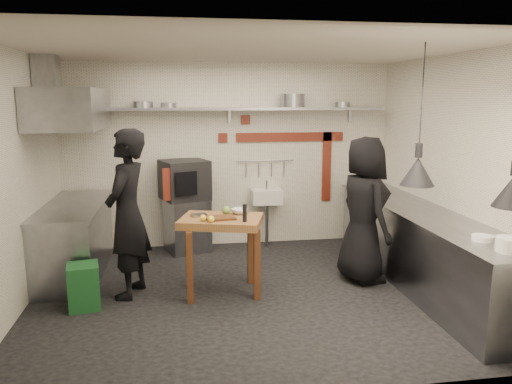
{
  "coord_description": "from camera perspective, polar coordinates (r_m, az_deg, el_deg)",
  "views": [
    {
      "loc": [
        -0.78,
        -5.52,
        2.29
      ],
      "look_at": [
        0.13,
        0.3,
        1.17
      ],
      "focal_mm": 35.0,
      "sensor_mm": 36.0,
      "label": 1
    }
  ],
  "objects": [
    {
      "name": "floor",
      "position": [
        6.03,
        -0.83,
        -11.53
      ],
      "size": [
        5.0,
        5.0,
        0.0
      ],
      "primitive_type": "plane",
      "color": "black",
      "rests_on": "ground"
    },
    {
      "name": "ceiling",
      "position": [
        5.6,
        -0.91,
        16.01
      ],
      "size": [
        5.0,
        5.0,
        0.0
      ],
      "primitive_type": "plane",
      "color": "beige",
      "rests_on": "floor"
    },
    {
      "name": "wall_back",
      "position": [
        7.72,
        -3.05,
        4.15
      ],
      "size": [
        5.0,
        0.04,
        2.8
      ],
      "primitive_type": "cube",
      "color": "white",
      "rests_on": "floor"
    },
    {
      "name": "wall_front",
      "position": [
        3.62,
        3.79,
        -3.46
      ],
      "size": [
        5.0,
        0.04,
        2.8
      ],
      "primitive_type": "cube",
      "color": "white",
      "rests_on": "floor"
    },
    {
      "name": "wall_left",
      "position": [
        5.86,
        -25.88,
        0.95
      ],
      "size": [
        0.04,
        4.2,
        2.8
      ],
      "primitive_type": "cube",
      "color": "white",
      "rests_on": "floor"
    },
    {
      "name": "wall_right",
      "position": [
        6.49,
        21.59,
        2.14
      ],
      "size": [
        0.04,
        4.2,
        2.8
      ],
      "primitive_type": "cube",
      "color": "white",
      "rests_on": "floor"
    },
    {
      "name": "red_band_horiz",
      "position": [
        7.82,
        3.92,
        6.29
      ],
      "size": [
        1.7,
        0.02,
        0.14
      ],
      "primitive_type": "cube",
      "color": "maroon",
      "rests_on": "wall_back"
    },
    {
      "name": "red_band_vert",
      "position": [
        8.03,
        8.07,
        2.88
      ],
      "size": [
        0.14,
        0.02,
        1.1
      ],
      "primitive_type": "cube",
      "color": "maroon",
      "rests_on": "wall_back"
    },
    {
      "name": "red_tile_a",
      "position": [
        7.68,
        -1.2,
        8.25
      ],
      "size": [
        0.14,
        0.02,
        0.14
      ],
      "primitive_type": "cube",
      "color": "maroon",
      "rests_on": "wall_back"
    },
    {
      "name": "red_tile_b",
      "position": [
        7.66,
        -3.81,
        6.2
      ],
      "size": [
        0.14,
        0.02,
        0.14
      ],
      "primitive_type": "cube",
      "color": "maroon",
      "rests_on": "wall_back"
    },
    {
      "name": "back_shelf",
      "position": [
        7.49,
        -2.96,
        9.47
      ],
      "size": [
        4.6,
        0.34,
        0.04
      ],
      "primitive_type": "cube",
      "color": "gray",
      "rests_on": "wall_back"
    },
    {
      "name": "shelf_bracket_left",
      "position": [
        7.68,
        -17.47,
        8.29
      ],
      "size": [
        0.04,
        0.06,
        0.24
      ],
      "primitive_type": "cube",
      "color": "gray",
      "rests_on": "wall_back"
    },
    {
      "name": "shelf_bracket_mid",
      "position": [
        7.64,
        -3.07,
        8.75
      ],
      "size": [
        0.04,
        0.06,
        0.24
      ],
      "primitive_type": "cube",
      "color": "gray",
      "rests_on": "wall_back"
    },
    {
      "name": "shelf_bracket_right",
      "position": [
        8.06,
        10.65,
        8.69
      ],
      "size": [
        0.04,
        0.06,
        0.24
      ],
      "primitive_type": "cube",
      "color": "gray",
      "rests_on": "wall_back"
    },
    {
      "name": "pan_far_left",
      "position": [
        7.46,
        -12.78,
        9.72
      ],
      "size": [
        0.32,
        0.32,
        0.09
      ],
      "primitive_type": "cylinder",
      "rotation": [
        0.0,
        0.0,
        0.13
      ],
      "color": "gray",
      "rests_on": "back_shelf"
    },
    {
      "name": "pan_mid_left",
      "position": [
        7.45,
        -9.96,
        9.75
      ],
      "size": [
        0.3,
        0.3,
        0.07
      ],
      "primitive_type": "cylinder",
      "rotation": [
        0.0,
        0.0,
        -0.42
      ],
      "color": "gray",
      "rests_on": "back_shelf"
    },
    {
      "name": "stock_pot",
      "position": [
        7.64,
        4.23,
        10.39
      ],
      "size": [
        0.44,
        0.44,
        0.2
      ],
      "primitive_type": "cylinder",
      "rotation": [
        0.0,
        0.0,
        0.26
      ],
      "color": "gray",
      "rests_on": "back_shelf"
    },
    {
      "name": "pan_right",
      "position": [
        7.85,
        9.82,
        9.83
      ],
      "size": [
        0.3,
        0.3,
        0.08
      ],
      "primitive_type": "cylinder",
      "rotation": [
        0.0,
        0.0,
        -0.39
      ],
      "color": "gray",
      "rests_on": "back_shelf"
    },
    {
      "name": "oven_stand",
      "position": [
        7.58,
        -7.87,
        -3.75
      ],
      "size": [
        0.73,
        0.7,
        0.8
      ],
      "primitive_type": "cube",
      "rotation": [
        0.0,
        0.0,
        0.35
      ],
      "color": "gray",
      "rests_on": "floor"
    },
    {
      "name": "combi_oven",
      "position": [
        7.43,
        -8.18,
        1.39
      ],
      "size": [
        0.79,
        0.77,
        0.58
      ],
      "primitive_type": "cube",
      "rotation": [
        0.0,
        0.0,
        0.35
      ],
      "color": "black",
      "rests_on": "oven_stand"
    },
    {
      "name": "oven_door",
      "position": [
        7.15,
        -8.5,
        1.0
      ],
      "size": [
        0.53,
        0.22,
        0.46
      ],
      "primitive_type": "cube",
      "rotation": [
        0.0,
        0.0,
        0.35
      ],
      "color": "maroon",
      "rests_on": "combi_oven"
    },
    {
      "name": "oven_glass",
      "position": [
        7.09,
        -7.96,
        0.94
      ],
      "size": [
        0.31,
        0.12,
        0.34
      ],
      "primitive_type": "cube",
      "rotation": [
        0.0,
        0.0,
        0.35
      ],
      "color": "black",
      "rests_on": "oven_door"
    },
    {
      "name": "hand_sink",
      "position": [
        7.71,
        1.2,
        -0.5
      ],
      "size": [
        0.46,
        0.34,
        0.22
      ],
      "primitive_type": "cube",
      "color": "white",
      "rests_on": "wall_back"
    },
    {
      "name": "sink_tap",
      "position": [
        7.68,
        1.21,
        0.81
      ],
      "size": [
        0.03,
        0.03,
        0.14
      ],
      "primitive_type": "cylinder",
      "color": "gray",
      "rests_on": "hand_sink"
    },
    {
      "name": "sink_drain",
      "position": [
        7.77,
        1.24,
        -3.74
      ],
      "size": [
        0.06,
        0.06,
        0.66
      ],
      "primitive_type": "cylinder",
      "color": "gray",
      "rests_on": "floor"
    },
    {
      "name": "utensil_rail",
      "position": [
        7.76,
        1.04,
        3.61
      ],
      "size": [
        0.9,
        0.02,
        0.02
      ],
      "primitive_type": "cylinder",
      "rotation": [
        0.0,
        1.57,
        0.0
      ],
      "color": "gray",
      "rests_on": "wall_back"
    },
    {
      "name": "counter_right",
      "position": [
        6.52,
        18.34,
        -6.18
      ],
      "size": [
        0.7,
        3.8,
        0.9
      ],
      "primitive_type": "cube",
      "color": "gray",
      "rests_on": "floor"
    },
    {
      "name": "counter_right_top",
      "position": [
        6.4,
        18.58,
        -2.19
      ],
      "size": [
        0.76,
        3.9,
        0.03
      ],
      "primitive_type": "cube",
      "color": "gray",
      "rests_on": "counter_right"
    },
    {
      "name": "plate_stack",
      "position": [
        5.01,
        27.02,
        -5.4
      ],
      "size": [
        0.29,
        0.29,
        0.13
      ],
      "primitive_type": "cylinder",
      "rotation": [
        0.0,
        0.0,
        -0.25
      ],
      "color": "white",
      "rests_on": "counter_right_top"
    },
    {
      "name": "small_bowl_right",
      "position": [
        5.3,
        24.47,
        -4.8
      ],
      "size": [
        0.21,
        0.21,
        0.05
      ],
      "primitive_type": "cylinder",
      "rotation": [
        0.0,
        0.0,
        -0.01
      ],
      "color": "white",
      "rests_on": "counter_right_top"
    },
    {
      "name": "counter_left",
      "position": [
        6.96,
        -20.0,
        -5.2
      ],
      "size": [
        0.7,
        1.9,
        0.9
      ],
      "primitive_type": "cube",
      "color": "gray",
      "rests_on": "floor"
    },
    {
      "name": "counter_left_top",
      "position": [
        6.86,
        -20.25,
        -1.46
      ],
      "size": [
        0.76,
        2.0,
        0.03
      ],
      "primitive_type": "cube",
      "color": "gray",
      "rests_on": "counter_left"
    },
    {
      "name": "extractor_hood",
      "position": [
        6.71,
        -20.51,
        8.92
      ],
      "size": [
        0.78,
        1.6,
        0.5
      ],
      "primitive_type": "cube",
      "color": "gray",
      "rests_on": "ceiling"
    },
    {
      "name": "hood_duct",
      "position": [
        6.77,
        -22.86,
        12.17
      ],
      "size": [
        0.28,
        0.28,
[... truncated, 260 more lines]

